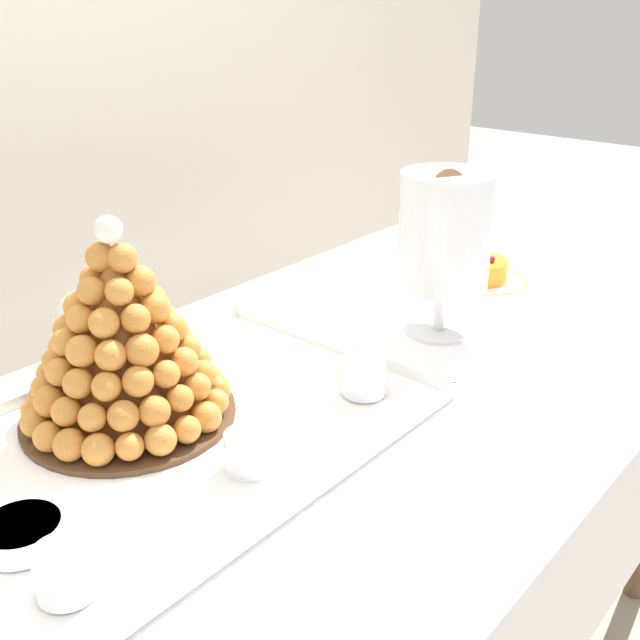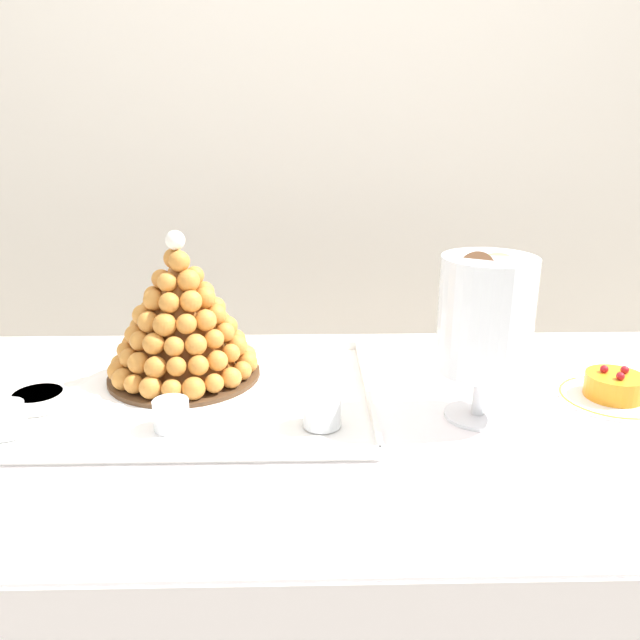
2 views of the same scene
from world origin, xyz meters
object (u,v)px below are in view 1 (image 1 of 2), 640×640
object	(u,v)px
fruit_tart_plate	(481,274)
macaron_goblet	(445,233)
croquembouche	(121,344)
dessert_cup_left	(66,572)
wine_glass	(86,322)
dessert_cup_centre	(364,377)
creme_brulee_ramekin	(22,532)
serving_tray	(178,435)
dessert_cup_mid_left	(248,453)

from	to	relation	value
fruit_tart_plate	macaron_goblet	bearing A→B (deg)	-166.65
croquembouche	dessert_cup_left	world-z (taller)	croquembouche
wine_glass	macaron_goblet	bearing A→B (deg)	-25.90
dessert_cup_centre	creme_brulee_ramekin	distance (m)	0.48
serving_tray	macaron_goblet	xyz separation A→B (m)	(0.49, -0.08, 0.17)
dessert_cup_centre	wine_glass	xyz separation A→B (m)	(-0.25, 0.28, 0.09)
croquembouche	dessert_cup_left	bearing A→B (deg)	-137.27
dessert_cup_left	creme_brulee_ramekin	xyz separation A→B (m)	(0.01, 0.10, -0.01)
croquembouche	dessert_cup_mid_left	distance (m)	0.22
croquembouche	dessert_cup_mid_left	size ratio (longest dim) A/B	4.98
macaron_goblet	fruit_tart_plate	distance (m)	0.30
croquembouche	dessert_cup_left	distance (m)	0.33
creme_brulee_ramekin	dessert_cup_left	bearing A→B (deg)	-95.78
dessert_cup_centre	macaron_goblet	distance (m)	0.29
creme_brulee_ramekin	macaron_goblet	distance (m)	0.75
croquembouche	creme_brulee_ramekin	size ratio (longest dim) A/B	3.13
fruit_tart_plate	wine_glass	xyz separation A→B (m)	(-0.76, 0.18, 0.10)
dessert_cup_left	serving_tray	bearing A→B (deg)	28.79
macaron_goblet	wine_glass	distance (m)	0.56
serving_tray	dessert_cup_left	world-z (taller)	dessert_cup_left
dessert_cup_centre	creme_brulee_ramekin	size ratio (longest dim) A/B	0.69
dessert_cup_mid_left	dessert_cup_centre	xyz separation A→B (m)	(0.23, 0.01, 0.00)
serving_tray	wine_glass	distance (m)	0.20
creme_brulee_ramekin	wine_glass	xyz separation A→B (m)	(0.23, 0.20, 0.10)
fruit_tart_plate	wine_glass	size ratio (longest dim) A/B	1.10
creme_brulee_ramekin	croquembouche	bearing A→B (deg)	28.08
serving_tray	croquembouche	bearing A→B (deg)	99.88
serving_tray	wine_glass	size ratio (longest dim) A/B	3.92
dessert_cup_centre	wine_glass	distance (m)	0.38
dessert_cup_left	dessert_cup_centre	bearing A→B (deg)	1.93
serving_tray	fruit_tart_plate	bearing A→B (deg)	-1.65
creme_brulee_ramekin	wine_glass	size ratio (longest dim) A/B	0.54
dessert_cup_centre	macaron_goblet	world-z (taller)	macaron_goblet
dessert_cup_mid_left	fruit_tart_plate	bearing A→B (deg)	7.96
serving_tray	wine_glass	xyz separation A→B (m)	(-0.01, 0.16, 0.12)
serving_tray	croquembouche	xyz separation A→B (m)	(-0.01, 0.08, 0.11)
croquembouche	fruit_tart_plate	bearing A→B (deg)	-7.57
dessert_cup_mid_left	macaron_goblet	bearing A→B (deg)	5.11
fruit_tart_plate	wine_glass	distance (m)	0.79
macaron_goblet	wine_glass	world-z (taller)	macaron_goblet
croquembouche	creme_brulee_ramekin	xyz separation A→B (m)	(-0.22, -0.12, -0.09)
croquembouche	wine_glass	bearing A→B (deg)	86.57
fruit_tart_plate	wine_glass	bearing A→B (deg)	166.36
macaron_goblet	dessert_cup_mid_left	bearing A→B (deg)	-174.89
serving_tray	dessert_cup_mid_left	world-z (taller)	dessert_cup_mid_left
macaron_goblet	dessert_cup_centre	bearing A→B (deg)	-171.62
croquembouche	fruit_tart_plate	world-z (taller)	croquembouche
serving_tray	macaron_goblet	world-z (taller)	macaron_goblet
creme_brulee_ramekin	fruit_tart_plate	xyz separation A→B (m)	(0.98, 0.02, -0.00)
serving_tray	dessert_cup_left	size ratio (longest dim) A/B	11.05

